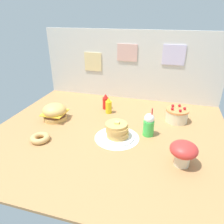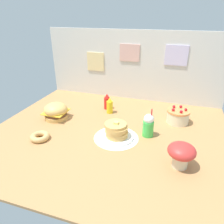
{
  "view_description": "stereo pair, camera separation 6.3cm",
  "coord_description": "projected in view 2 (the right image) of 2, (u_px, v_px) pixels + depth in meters",
  "views": [
    {
      "loc": [
        0.48,
        -1.57,
        1.0
      ],
      "look_at": [
        0.0,
        0.11,
        0.16
      ],
      "focal_mm": 33.74,
      "sensor_mm": 36.0,
      "label": 1
    },
    {
      "loc": [
        0.54,
        -1.55,
        1.0
      ],
      "look_at": [
        0.0,
        0.11,
        0.16
      ],
      "focal_mm": 33.74,
      "sensor_mm": 36.0,
      "label": 2
    }
  ],
  "objects": [
    {
      "name": "doily_mat",
      "position": [
        116.0,
        138.0,
        1.84
      ],
      "size": [
        0.39,
        0.39,
        0.0
      ],
      "primitive_type": "cylinder",
      "color": "white",
      "rests_on": "ground_plane"
    },
    {
      "name": "burger",
      "position": [
        56.0,
        111.0,
        2.14
      ],
      "size": [
        0.23,
        0.23,
        0.17
      ],
      "color": "#DBA859",
      "rests_on": "ground_plane"
    },
    {
      "name": "mushroom_stool",
      "position": [
        181.0,
        153.0,
        1.45
      ],
      "size": [
        0.19,
        0.19,
        0.19
      ],
      "color": "beige",
      "rests_on": "ground_plane"
    },
    {
      "name": "ketchup_bottle",
      "position": [
        107.0,
        102.0,
        2.36
      ],
      "size": [
        0.07,
        0.07,
        0.18
      ],
      "color": "red",
      "rests_on": "ground_plane"
    },
    {
      "name": "donut_pink_glaze",
      "position": [
        40.0,
        137.0,
        1.81
      ],
      "size": [
        0.16,
        0.16,
        0.05
      ],
      "color": "tan",
      "rests_on": "ground_plane"
    },
    {
      "name": "cream_soda_cup",
      "position": [
        148.0,
        125.0,
        1.83
      ],
      "size": [
        0.1,
        0.1,
        0.27
      ],
      "color": "green",
      "rests_on": "ground_plane"
    },
    {
      "name": "pancake_stack",
      "position": [
        116.0,
        131.0,
        1.81
      ],
      "size": [
        0.3,
        0.3,
        0.15
      ],
      "color": "white",
      "rests_on": "doily_mat"
    },
    {
      "name": "layer_cake",
      "position": [
        178.0,
        116.0,
        2.07
      ],
      "size": [
        0.22,
        0.22,
        0.16
      ],
      "color": "beige",
      "rests_on": "ground_plane"
    },
    {
      "name": "ground_plane",
      "position": [
        108.0,
        134.0,
        1.92
      ],
      "size": [
        2.13,
        1.81,
        0.02
      ],
      "primitive_type": "cube",
      "color": "#B27F4C"
    },
    {
      "name": "back_wall",
      "position": [
        132.0,
        66.0,
        2.51
      ],
      "size": [
        2.13,
        0.04,
        0.82
      ],
      "color": "beige",
      "rests_on": "ground_plane"
    },
    {
      "name": "mustard_bottle",
      "position": [
        110.0,
        106.0,
        2.26
      ],
      "size": [
        0.07,
        0.07,
        0.18
      ],
      "color": "yellow",
      "rests_on": "ground_plane"
    }
  ]
}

